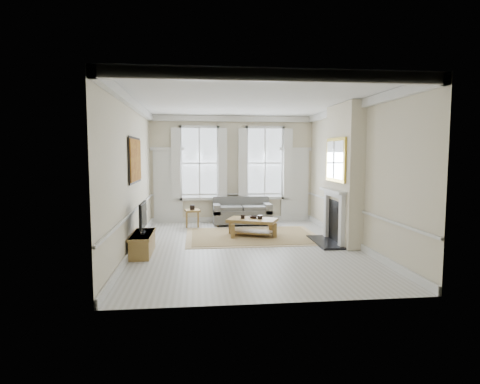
{
  "coord_description": "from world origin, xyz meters",
  "views": [
    {
      "loc": [
        -1.15,
        -9.23,
        2.2
      ],
      "look_at": [
        -0.07,
        0.62,
        1.25
      ],
      "focal_mm": 30.0,
      "sensor_mm": 36.0,
      "label": 1
    }
  ],
  "objects": [
    {
      "name": "tv_stand",
      "position": [
        -2.34,
        -0.41,
        0.23
      ],
      "size": [
        0.42,
        1.29,
        0.46
      ],
      "primitive_type": "cube",
      "color": "brown",
      "rests_on": "floor"
    },
    {
      "name": "chimney_breast",
      "position": [
        2.43,
        0.2,
        1.7
      ],
      "size": [
        0.35,
        1.7,
        3.38
      ],
      "primitive_type": "cube",
      "color": "beige",
      "rests_on": "floor"
    },
    {
      "name": "tv",
      "position": [
        -2.32,
        -0.41,
        0.86
      ],
      "size": [
        0.08,
        0.9,
        0.68
      ],
      "color": "black",
      "rests_on": "tv_stand"
    },
    {
      "name": "back_wall",
      "position": [
        0.0,
        3.6,
        1.7
      ],
      "size": [
        5.2,
        0.0,
        5.2
      ],
      "primitive_type": "plane",
      "rotation": [
        1.57,
        0.0,
        0.0
      ],
      "color": "beige",
      "rests_on": "floor"
    },
    {
      "name": "right_wall",
      "position": [
        2.6,
        0.0,
        1.7
      ],
      "size": [
        0.0,
        7.2,
        7.2
      ],
      "primitive_type": "plane",
      "rotation": [
        1.57,
        0.0,
        -1.57
      ],
      "color": "beige",
      "rests_on": "floor"
    },
    {
      "name": "door_left",
      "position": [
        -2.05,
        3.56,
        1.15
      ],
      "size": [
        0.9,
        0.08,
        2.3
      ],
      "primitive_type": "cube",
      "color": "silver",
      "rests_on": "floor"
    },
    {
      "name": "fireplace",
      "position": [
        2.2,
        0.2,
        0.73
      ],
      "size": [
        0.21,
        1.45,
        1.33
      ],
      "color": "silver",
      "rests_on": "floor"
    },
    {
      "name": "sofa",
      "position": [
        0.25,
        3.11,
        0.35
      ],
      "size": [
        1.78,
        0.87,
        0.84
      ],
      "color": "#5A5957",
      "rests_on": "floor"
    },
    {
      "name": "painting",
      "position": [
        -2.56,
        0.3,
        2.05
      ],
      "size": [
        0.05,
        1.66,
        1.06
      ],
      "primitive_type": "cube",
      "color": "#BB8220",
      "rests_on": "left_wall"
    },
    {
      "name": "rug",
      "position": [
        0.32,
        1.21,
        0.01
      ],
      "size": [
        3.5,
        2.6,
        0.02
      ],
      "primitive_type": "cube",
      "color": "#9C8150",
      "rests_on": "floor"
    },
    {
      "name": "bowl",
      "position": [
        0.37,
        1.31,
        0.5
      ],
      "size": [
        0.31,
        0.31,
        0.06
      ],
      "primitive_type": "imported",
      "rotation": [
        0.0,
        0.0,
        -0.41
      ],
      "color": "black",
      "rests_on": "coffee_table"
    },
    {
      "name": "ceramic_pot_a",
      "position": [
        0.07,
        1.26,
        0.53
      ],
      "size": [
        0.1,
        0.1,
        0.1
      ],
      "primitive_type": "cylinder",
      "color": "black",
      "rests_on": "coffee_table"
    },
    {
      "name": "window_left",
      "position": [
        -1.05,
        3.55,
        1.9
      ],
      "size": [
        1.26,
        0.2,
        2.2
      ],
      "primitive_type": null,
      "color": "#B2BCC6",
      "rests_on": "back_wall"
    },
    {
      "name": "mirror",
      "position": [
        2.21,
        0.2,
        2.05
      ],
      "size": [
        0.06,
        1.26,
        1.06
      ],
      "primitive_type": "cube",
      "color": "gold",
      "rests_on": "chimney_breast"
    },
    {
      "name": "left_wall",
      "position": [
        -2.6,
        0.0,
        1.7
      ],
      "size": [
        0.0,
        7.2,
        7.2
      ],
      "primitive_type": "plane",
      "rotation": [
        1.57,
        0.0,
        1.57
      ],
      "color": "beige",
      "rests_on": "floor"
    },
    {
      "name": "side_table",
      "position": [
        -1.28,
        2.82,
        0.41
      ],
      "size": [
        0.5,
        0.5,
        0.52
      ],
      "rotation": [
        0.0,
        0.0,
        0.19
      ],
      "color": "brown",
      "rests_on": "floor"
    },
    {
      "name": "coffee_table",
      "position": [
        0.32,
        1.21,
        0.39
      ],
      "size": [
        1.45,
        1.17,
        0.47
      ],
      "rotation": [
        0.0,
        0.0,
        -0.4
      ],
      "color": "brown",
      "rests_on": "rug"
    },
    {
      "name": "window_right",
      "position": [
        1.05,
        3.55,
        1.9
      ],
      "size": [
        1.26,
        0.2,
        2.2
      ],
      "primitive_type": null,
      "color": "#B2BCC6",
      "rests_on": "back_wall"
    },
    {
      "name": "ceramic_pot_b",
      "position": [
        0.52,
        1.16,
        0.52
      ],
      "size": [
        0.14,
        0.14,
        0.1
      ],
      "primitive_type": "cylinder",
      "color": "black",
      "rests_on": "coffee_table"
    },
    {
      "name": "floor",
      "position": [
        0.0,
        0.0,
        0.0
      ],
      "size": [
        7.2,
        7.2,
        0.0
      ],
      "primitive_type": "plane",
      "color": "#B7B5AD",
      "rests_on": "ground"
    },
    {
      "name": "ceiling",
      "position": [
        0.0,
        0.0,
        3.4
      ],
      "size": [
        7.2,
        7.2,
        0.0
      ],
      "primitive_type": "plane",
      "rotation": [
        3.14,
        0.0,
        0.0
      ],
      "color": "white",
      "rests_on": "back_wall"
    },
    {
      "name": "hearth",
      "position": [
        2.0,
        0.2,
        0.03
      ],
      "size": [
        0.55,
        1.5,
        0.05
      ],
      "primitive_type": "cube",
      "color": "black",
      "rests_on": "floor"
    },
    {
      "name": "door_right",
      "position": [
        2.05,
        3.56,
        1.15
      ],
      "size": [
        0.9,
        0.08,
        2.3
      ],
      "primitive_type": "cube",
      "color": "silver",
      "rests_on": "floor"
    }
  ]
}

